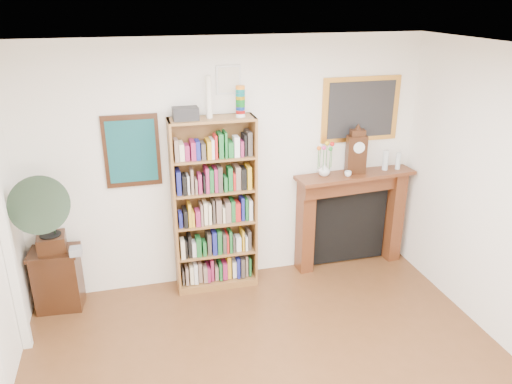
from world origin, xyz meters
TOP-DOWN VIEW (x-y plane):
  - room at (0.00, 0.00)m, footprint 4.51×5.01m
  - teal_poster at (-1.05, 2.48)m, footprint 0.58×0.04m
  - small_picture at (0.00, 2.48)m, footprint 0.26×0.04m
  - gilt_painting at (1.55, 2.48)m, footprint 0.95×0.04m
  - bookshelf at (-0.22, 2.32)m, footprint 0.92×0.34m
  - side_cabinet at (-1.95, 2.30)m, footprint 0.53×0.41m
  - fireplace at (1.47, 2.39)m, footprint 1.47×0.45m
  - gramophone at (-1.95, 2.16)m, footprint 0.60×0.73m
  - cd_stack at (-1.71, 2.15)m, footprint 0.12×0.12m
  - mantel_clock at (1.47, 2.35)m, footprint 0.24×0.16m
  - flower_vase at (1.08, 2.35)m, footprint 0.15×0.15m
  - teacup at (1.34, 2.26)m, footprint 0.09×0.09m
  - bottle_left at (1.87, 2.36)m, footprint 0.07×0.07m
  - bottle_right at (2.03, 2.35)m, footprint 0.06×0.06m

SIDE VIEW (x-z plane):
  - side_cabinet at x=-1.95m, z-range 0.00..0.69m
  - cd_stack at x=-1.71m, z-range 0.69..0.77m
  - fireplace at x=1.47m, z-range 0.11..1.34m
  - bookshelf at x=-0.22m, z-range -0.03..2.26m
  - gramophone at x=-1.95m, z-range 0.74..1.66m
  - teacup at x=1.34m, z-range 1.22..1.29m
  - flower_vase at x=1.08m, z-range 1.22..1.37m
  - bottle_right at x=2.03m, z-range 1.22..1.42m
  - bottle_left at x=1.87m, z-range 1.22..1.46m
  - room at x=0.00m, z-range -0.01..2.81m
  - mantel_clock at x=1.47m, z-range 1.22..1.74m
  - teal_poster at x=-1.05m, z-range 1.26..2.04m
  - gilt_painting at x=1.55m, z-range 1.58..2.33m
  - small_picture at x=0.00m, z-range 2.20..2.50m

